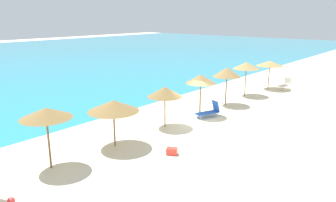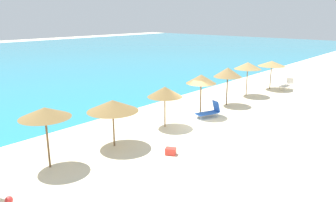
# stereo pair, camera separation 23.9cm
# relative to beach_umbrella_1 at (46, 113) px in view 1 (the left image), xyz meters

# --- Properties ---
(ground_plane) EXTENTS (160.00, 160.00, 0.00)m
(ground_plane) POSITION_rel_beach_umbrella_1_xyz_m (9.03, -1.56, -2.54)
(ground_plane) COLOR beige
(beach_umbrella_1) EXTENTS (2.22, 2.22, 2.78)m
(beach_umbrella_1) POSITION_rel_beach_umbrella_1_xyz_m (0.00, 0.00, 0.00)
(beach_umbrella_1) COLOR brown
(beach_umbrella_1) RESTS_ON ground_plane
(beach_umbrella_2) EXTENTS (2.61, 2.61, 2.46)m
(beach_umbrella_2) POSITION_rel_beach_umbrella_1_xyz_m (3.49, -0.27, -0.37)
(beach_umbrella_2) COLOR brown
(beach_umbrella_2) RESTS_ON ground_plane
(beach_umbrella_3) EXTENTS (2.09, 2.09, 2.50)m
(beach_umbrella_3) POSITION_rel_beach_umbrella_1_xyz_m (7.48, -0.25, -0.35)
(beach_umbrella_3) COLOR brown
(beach_umbrella_3) RESTS_ON ground_plane
(beach_umbrella_4) EXTENTS (2.00, 2.00, 2.82)m
(beach_umbrella_4) POSITION_rel_beach_umbrella_1_xyz_m (10.71, -0.58, -0.02)
(beach_umbrella_4) COLOR brown
(beach_umbrella_4) RESTS_ON ground_plane
(beach_umbrella_5) EXTENTS (2.09, 2.09, 2.85)m
(beach_umbrella_5) POSITION_rel_beach_umbrella_1_xyz_m (14.27, -0.46, -0.04)
(beach_umbrella_5) COLOR brown
(beach_umbrella_5) RESTS_ON ground_plane
(beach_umbrella_6) EXTENTS (2.22, 2.22, 2.83)m
(beach_umbrella_6) POSITION_rel_beach_umbrella_1_xyz_m (17.94, -0.17, 0.00)
(beach_umbrella_6) COLOR brown
(beach_umbrella_6) RESTS_ON ground_plane
(beach_umbrella_7) EXTENTS (2.44, 2.44, 2.59)m
(beach_umbrella_7) POSITION_rel_beach_umbrella_1_xyz_m (21.68, -0.60, -0.19)
(beach_umbrella_7) COLOR brown
(beach_umbrella_7) RESTS_ON ground_plane
(lounge_chair_0) EXTENTS (1.76, 1.15, 1.07)m
(lounge_chair_0) POSITION_rel_beach_umbrella_1_xyz_m (10.85, -1.24, -2.12)
(lounge_chair_0) COLOR blue
(lounge_chair_0) RESTS_ON ground_plane
(lounge_chair_1) EXTENTS (1.59, 0.84, 1.03)m
(lounge_chair_1) POSITION_rel_beach_umbrella_1_xyz_m (22.51, -1.86, -2.09)
(lounge_chair_1) COLOR white
(lounge_chair_1) RESTS_ON ground_plane
(beach_ball) EXTENTS (0.29, 0.29, 0.29)m
(beach_ball) POSITION_rel_beach_umbrella_1_xyz_m (-2.51, -1.58, -2.39)
(beach_ball) COLOR red
(beach_ball) RESTS_ON ground_plane
(cooler_box) EXTENTS (0.56, 0.62, 0.33)m
(cooler_box) POSITION_rel_beach_umbrella_1_xyz_m (4.58, -3.19, -2.37)
(cooler_box) COLOR red
(cooler_box) RESTS_ON ground_plane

